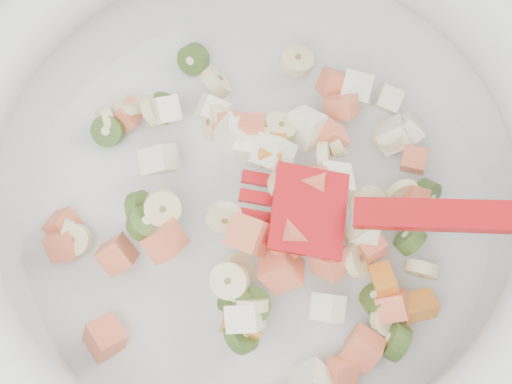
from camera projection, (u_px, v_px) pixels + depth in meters
counter at (169, 367)px, 0.94m from camera, size 2.00×0.60×0.90m
mixing_bowl at (257, 183)px, 0.48m from camera, size 0.44×0.44×0.12m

